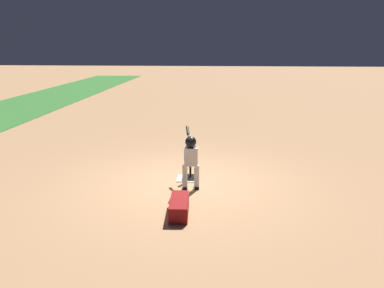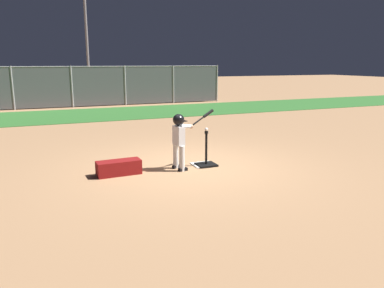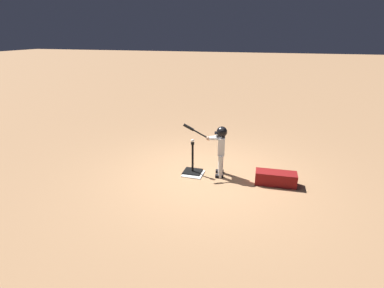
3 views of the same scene
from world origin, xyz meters
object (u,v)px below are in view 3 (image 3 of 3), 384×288
object	(u,v)px
equipment_bag	(276,178)
batting_tee	(193,168)
baseball	(193,141)
batter_child	(220,145)

from	to	relation	value
equipment_bag	batting_tee	bearing A→B (deg)	-4.52
baseball	equipment_bag	world-z (taller)	baseball
baseball	equipment_bag	bearing A→B (deg)	178.18
batter_child	equipment_bag	distance (m)	1.36
batting_tee	equipment_bag	bearing A→B (deg)	178.18
batting_tee	baseball	bearing A→B (deg)	180.00
baseball	equipment_bag	size ratio (longest dim) A/B	0.09
batting_tee	batter_child	bearing A→B (deg)	-175.15
batting_tee	batter_child	world-z (taller)	batter_child
batting_tee	batter_child	xyz separation A→B (m)	(-0.60, -0.05, 0.61)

